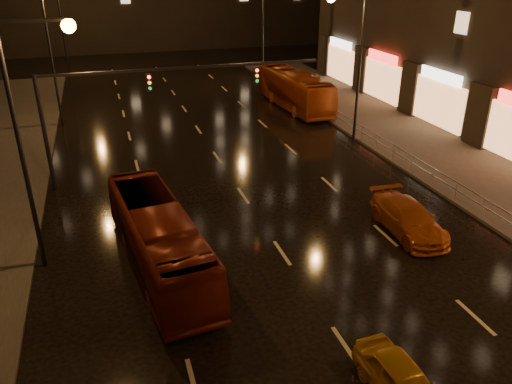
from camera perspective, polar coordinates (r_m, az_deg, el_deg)
The scene contains 8 objects.
ground at distance 30.03m, azimuth -3.59°, elevation 2.69°, with size 140.00×140.00×0.00m, color black.
sidewalk_right at distance 31.82m, azimuth 23.14°, elevation 2.11°, with size 7.00×70.00×0.15m, color #38332D.
traffic_signal at distance 27.87m, azimuth -14.16°, elevation 10.48°, with size 15.31×0.32×6.20m.
railing_right at distance 31.86m, azimuth 15.44°, elevation 4.87°, with size 0.05×56.00×1.00m.
bus_red at distance 20.20m, azimuth -11.05°, elevation -5.21°, with size 2.26×9.67×2.69m, color #63190E.
bus_curb at distance 42.86m, azimuth 4.38°, elevation 11.60°, with size 2.55×10.91×3.04m, color #AA4111.
taxi_near at distance 15.46m, azimuth 16.42°, elevation -20.25°, with size 1.44×3.59×1.22m, color #B87811.
taxi_far at distance 23.72m, azimuth 17.04°, elevation -2.91°, with size 1.94×4.78×1.39m, color #BA4D11.
Camera 1 is at (-6.51, -7.04, 11.32)m, focal length 35.00 mm.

